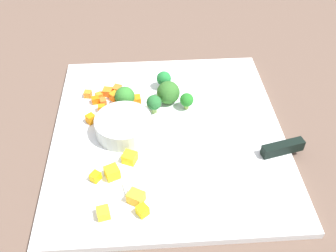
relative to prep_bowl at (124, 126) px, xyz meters
name	(u,v)px	position (x,y,z in m)	size (l,w,h in m)	color
ground_plane	(168,135)	(0.00, -0.08, -0.03)	(4.00, 4.00, 0.00)	brown
cutting_board	(168,133)	(0.00, -0.08, -0.02)	(0.43, 0.39, 0.01)	white
prep_bowl	(124,126)	(0.00, 0.00, 0.00)	(0.10, 0.10, 0.03)	#B5BEB8
chef_knife	(250,157)	(-0.08, -0.20, -0.01)	(0.09, 0.30, 0.02)	silver
carrot_dice_0	(123,95)	(0.10, 0.00, -0.01)	(0.01, 0.01, 0.01)	orange
carrot_dice_1	(91,119)	(0.03, 0.06, -0.01)	(0.01, 0.01, 0.02)	orange
carrot_dice_2	(102,108)	(0.06, 0.04, -0.01)	(0.01, 0.01, 0.01)	orange
carrot_dice_3	(117,89)	(0.11, 0.02, -0.01)	(0.02, 0.01, 0.01)	orange
carrot_dice_4	(136,100)	(0.08, -0.02, -0.01)	(0.02, 0.02, 0.01)	orange
carrot_dice_5	(108,92)	(0.11, 0.03, -0.01)	(0.02, 0.02, 0.01)	orange
carrot_dice_6	(103,102)	(0.08, 0.04, -0.01)	(0.01, 0.01, 0.01)	orange
carrot_dice_7	(88,94)	(0.10, 0.07, -0.01)	(0.01, 0.01, 0.01)	orange
carrot_dice_8	(96,100)	(0.08, 0.05, -0.01)	(0.01, 0.01, 0.01)	orange
carrot_dice_9	(115,96)	(0.09, 0.02, -0.01)	(0.02, 0.02, 0.02)	orange
carrot_dice_10	(130,105)	(0.06, -0.01, -0.01)	(0.02, 0.02, 0.01)	orange
carrot_dice_11	(99,95)	(0.10, 0.05, -0.01)	(0.01, 0.01, 0.01)	orange
carrot_dice_12	(129,98)	(0.08, -0.01, -0.01)	(0.02, 0.01, 0.01)	orange
pepper_dice_0	(103,213)	(-0.17, 0.03, -0.01)	(0.02, 0.02, 0.01)	yellow
pepper_dice_1	(130,158)	(-0.07, -0.01, -0.01)	(0.02, 0.02, 0.02)	yellow
pepper_dice_2	(136,197)	(-0.14, -0.02, -0.01)	(0.02, 0.02, 0.02)	yellow
pepper_dice_3	(95,177)	(-0.10, 0.04, -0.01)	(0.01, 0.01, 0.01)	yellow
pepper_dice_4	(112,172)	(-0.10, 0.02, -0.01)	(0.02, 0.02, 0.02)	yellow
pepper_dice_5	(143,211)	(-0.17, -0.03, -0.01)	(0.01, 0.01, 0.02)	yellow
broccoli_floret_0	(166,79)	(0.12, -0.08, 0.01)	(0.03, 0.03, 0.04)	#8DB159
broccoli_floret_1	(154,103)	(0.05, -0.05, 0.01)	(0.03, 0.03, 0.04)	#8AB35C
broccoli_floret_2	(125,97)	(0.07, 0.00, 0.01)	(0.04, 0.04, 0.04)	#96B162
broccoli_floret_3	(168,93)	(0.08, -0.08, 0.01)	(0.04, 0.04, 0.04)	#8EAE55
broccoli_floret_4	(187,100)	(0.06, -0.11, 0.00)	(0.02, 0.02, 0.03)	#93BB55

